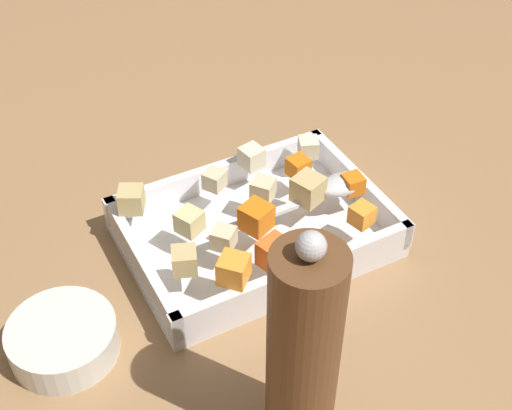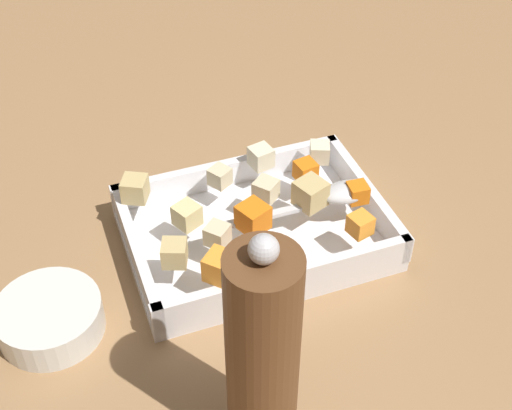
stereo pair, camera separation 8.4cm
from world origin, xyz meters
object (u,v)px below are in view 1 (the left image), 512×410
object	(u,v)px
baking_dish	(256,233)
pepper_mill	(303,353)
serving_spoon	(333,188)
small_prep_bowl	(63,339)

from	to	relation	value
baking_dish	pepper_mill	size ratio (longest dim) A/B	1.17
serving_spoon	small_prep_bowl	xyz separation A→B (m)	(0.35, 0.04, -0.04)
pepper_mill	small_prep_bowl	xyz separation A→B (m)	(0.17, -0.20, -0.10)
pepper_mill	small_prep_bowl	bearing A→B (deg)	-49.05
pepper_mill	baking_dish	bearing A→B (deg)	-109.01
small_prep_bowl	serving_spoon	bearing A→B (deg)	-174.30
serving_spoon	small_prep_bowl	world-z (taller)	serving_spoon
baking_dish	small_prep_bowl	size ratio (longest dim) A/B	2.67
small_prep_bowl	baking_dish	bearing A→B (deg)	-168.83
serving_spoon	small_prep_bowl	bearing A→B (deg)	6.41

